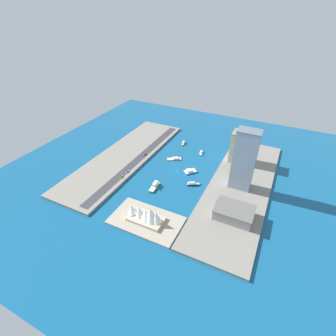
# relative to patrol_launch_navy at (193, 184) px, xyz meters

# --- Properties ---
(ground_plane) EXTENTS (440.00, 440.00, 0.00)m
(ground_plane) POSITION_rel_patrol_launch_navy_xyz_m (30.73, -20.10, -1.74)
(ground_plane) COLOR #145684
(quay_west) EXTENTS (70.00, 240.00, 2.85)m
(quay_west) POSITION_rel_patrol_launch_navy_xyz_m (-52.78, -20.10, -0.32)
(quay_west) COLOR gray
(quay_west) RESTS_ON ground_plane
(quay_east) EXTENTS (70.00, 240.00, 2.85)m
(quay_east) POSITION_rel_patrol_launch_navy_xyz_m (114.24, -20.10, -0.32)
(quay_east) COLOR gray
(quay_east) RESTS_ON ground_plane
(peninsula_point) EXTENTS (73.42, 42.95, 2.00)m
(peninsula_point) POSITION_rel_patrol_launch_navy_xyz_m (20.93, 77.97, -0.74)
(peninsula_point) COLOR #A89E89
(peninsula_point) RESTS_ON ground_plane
(road_strip) EXTENTS (11.70, 228.00, 0.15)m
(road_strip) POSITION_rel_patrol_launch_navy_xyz_m (90.53, -20.10, 1.18)
(road_strip) COLOR #38383D
(road_strip) RESTS_ON quay_east
(patrol_launch_navy) EXTENTS (15.96, 10.90, 4.39)m
(patrol_launch_navy) POSITION_rel_patrol_launch_navy_xyz_m (0.00, 0.00, 0.00)
(patrol_launch_navy) COLOR #1E284C
(patrol_launch_navy) RESTS_ON ground_plane
(barge_flat_brown) EXTENTS (21.31, 17.18, 3.04)m
(barge_flat_brown) POSITION_rel_patrol_launch_navy_xyz_m (46.04, -44.89, -0.72)
(barge_flat_brown) COLOR brown
(barge_flat_brown) RESTS_ON ground_plane
(ferry_green_doubledeck) EXTENTS (8.25, 22.42, 6.12)m
(ferry_green_doubledeck) POSITION_rel_patrol_launch_navy_xyz_m (40.10, 25.31, 0.38)
(ferry_green_doubledeck) COLOR #2D8C4C
(ferry_green_doubledeck) RESTS_ON ground_plane
(catamaran_blue) EXTENTS (18.11, 18.89, 4.47)m
(catamaran_blue) POSITION_rel_patrol_launch_navy_xyz_m (13.92, -24.58, -0.24)
(catamaran_blue) COLOR blue
(catamaran_blue) RESTS_ON ground_plane
(water_taxi_orange) EXTENTS (5.75, 14.52, 3.93)m
(water_taxi_orange) POSITION_rel_patrol_launch_navy_xyz_m (53.20, -93.18, -0.22)
(water_taxi_orange) COLOR orange
(water_taxi_orange) RESTS_ON ground_plane
(yacht_sleek_gray) EXTENTS (6.83, 13.83, 3.18)m
(yacht_sleek_gray) POSITION_rel_patrol_launch_navy_xyz_m (17.56, -77.63, -0.63)
(yacht_sleek_gray) COLOR #999EA3
(yacht_sleek_gray) RESTS_ON ground_plane
(carpark_squat_concrete) EXTENTS (39.49, 28.31, 11.79)m
(carpark_squat_concrete) POSITION_rel_patrol_launch_navy_xyz_m (-58.37, 34.99, 7.03)
(carpark_squat_concrete) COLOR gray
(carpark_squat_concrete) RESTS_ON quay_west
(office_block_beige) EXTENTS (20.25, 22.73, 43.26)m
(office_block_beige) POSITION_rel_patrol_launch_navy_xyz_m (-34.74, -77.15, 22.77)
(office_block_beige) COLOR #C6B793
(office_block_beige) RESTS_ON quay_west
(tower_tall_glass) EXTENTS (25.60, 17.30, 73.67)m
(tower_tall_glass) POSITION_rel_patrol_launch_navy_xyz_m (-52.10, -19.91, 37.97)
(tower_tall_glass) COLOR #8C9EB2
(tower_tall_glass) RESTS_ON quay_west
(pickup_red) EXTENTS (1.80, 4.96, 1.65)m
(pickup_red) POSITION_rel_patrol_launch_navy_xyz_m (87.97, -33.11, 2.06)
(pickup_red) COLOR black
(pickup_red) RESTS_ON road_strip
(taxi_yellow_cab) EXTENTS (2.13, 4.78, 1.38)m
(taxi_yellow_cab) POSITION_rel_patrol_launch_navy_xyz_m (86.17, 28.27, 1.95)
(taxi_yellow_cab) COLOR black
(taxi_yellow_cab) RESTS_ON road_strip
(van_white) EXTENTS (1.94, 5.14, 1.60)m
(van_white) POSITION_rel_patrol_launch_navy_xyz_m (86.45, 15.51, 2.05)
(van_white) COLOR black
(van_white) RESTS_ON road_strip
(traffic_light_waterfront) EXTENTS (0.36, 0.36, 6.50)m
(traffic_light_waterfront) POSITION_rel_patrol_launch_navy_xyz_m (83.24, -22.70, 5.45)
(traffic_light_waterfront) COLOR black
(traffic_light_waterfront) RESTS_ON quay_east
(opera_landmark) EXTENTS (41.64, 20.89, 18.36)m
(opera_landmark) POSITION_rel_patrol_launch_navy_xyz_m (20.53, 77.97, 7.44)
(opera_landmark) COLOR #BCAD93
(opera_landmark) RESTS_ON peninsula_point
(park_tree_cluster) EXTENTS (19.19, 23.16, 9.20)m
(park_tree_cluster) POSITION_rel_patrol_launch_navy_xyz_m (-44.79, -49.89, 6.88)
(park_tree_cluster) COLOR brown
(park_tree_cluster) RESTS_ON quay_west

